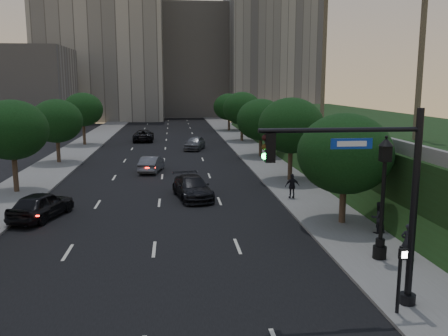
{
  "coord_description": "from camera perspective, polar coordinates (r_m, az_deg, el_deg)",
  "views": [
    {
      "loc": [
        1.01,
        -16.71,
        7.77
      ],
      "look_at": [
        3.52,
        6.61,
        3.6
      ],
      "focal_mm": 38.0,
      "sensor_mm": 36.0,
      "label": 1
    }
  ],
  "objects": [
    {
      "name": "ground",
      "position": [
        18.45,
        -9.0,
        -14.95
      ],
      "size": [
        160.0,
        160.0,
        0.0
      ],
      "primitive_type": "plane",
      "color": "black",
      "rests_on": "ground"
    },
    {
      "name": "sedan_far_right",
      "position": [
        56.8,
        -3.54,
        3.03
      ],
      "size": [
        3.11,
        5.18,
        1.65
      ],
      "primitive_type": "imported",
      "rotation": [
        0.0,
        0.0,
        -0.26
      ],
      "color": "#56585D",
      "rests_on": "ground"
    },
    {
      "name": "sidewalk_right",
      "position": [
        48.23,
        5.0,
        0.86
      ],
      "size": [
        4.5,
        140.0,
        0.15
      ],
      "primitive_type": "cube",
      "color": "slate",
      "rests_on": "ground"
    },
    {
      "name": "tree_right_e",
      "position": [
        79.34,
        0.61,
        7.37
      ],
      "size": [
        5.2,
        5.2,
        6.24
      ],
      "color": "#38281C",
      "rests_on": "ground"
    },
    {
      "name": "parapet_wall",
      "position": [
        46.55,
        9.5,
        5.73
      ],
      "size": [
        0.35,
        90.0,
        0.7
      ],
      "primitive_type": "cube",
      "color": "slate",
      "rests_on": "embankment"
    },
    {
      "name": "tree_left_d",
      "position": [
        62.82,
        -16.61,
        6.75
      ],
      "size": [
        5.0,
        5.0,
        6.71
      ],
      "color": "#38281C",
      "rests_on": "ground"
    },
    {
      "name": "tree_right_a",
      "position": [
        26.66,
        14.33,
        1.68
      ],
      "size": [
        5.2,
        5.2,
        6.24
      ],
      "color": "#38281C",
      "rests_on": "ground"
    },
    {
      "name": "road_surface",
      "position": [
        47.36,
        -7.27,
        0.57
      ],
      "size": [
        16.0,
        140.0,
        0.02
      ],
      "primitive_type": "cube",
      "color": "black",
      "rests_on": "ground"
    },
    {
      "name": "street_lamp",
      "position": [
        21.76,
        18.52,
        -4.1
      ],
      "size": [
        0.64,
        0.64,
        5.62
      ],
      "color": "black",
      "rests_on": "ground"
    },
    {
      "name": "tree_left_c",
      "position": [
        49.16,
        -19.5,
        5.35
      ],
      "size": [
        5.0,
        5.0,
        6.34
      ],
      "color": "#38281C",
      "rests_on": "ground"
    },
    {
      "name": "office_block_left",
      "position": [
        110.05,
        -14.39,
        14.06
      ],
      "size": [
        26.0,
        20.0,
        32.0
      ],
      "primitive_type": "cube",
      "color": "gray",
      "rests_on": "ground"
    },
    {
      "name": "tree_right_c",
      "position": [
        50.71,
        4.47,
        5.81
      ],
      "size": [
        5.2,
        5.2,
        6.24
      ],
      "color": "#38281C",
      "rests_on": "ground"
    },
    {
      "name": "traffic_signal_mast",
      "position": [
        16.88,
        18.6,
        -4.5
      ],
      "size": [
        5.68,
        0.56,
        7.0
      ],
      "color": "black",
      "rests_on": "ground"
    },
    {
      "name": "pedestrian_c",
      "position": [
        32.24,
        8.21,
        -2.17
      ],
      "size": [
        1.0,
        0.45,
        1.68
      ],
      "primitive_type": "imported",
      "rotation": [
        0.0,
        0.0,
        3.19
      ],
      "color": "black",
      "rests_on": "sidewalk_right"
    },
    {
      "name": "sedan_mid_left",
      "position": [
        42.81,
        -8.72,
        0.48
      ],
      "size": [
        2.27,
        4.58,
        1.44
      ],
      "primitive_type": "imported",
      "rotation": [
        0.0,
        0.0,
        2.97
      ],
      "color": "#53555A",
      "rests_on": "ground"
    },
    {
      "name": "pedestrian_signal",
      "position": [
        17.12,
        20.44,
        -11.83
      ],
      "size": [
        0.3,
        0.33,
        2.5
      ],
      "color": "black",
      "rests_on": "ground"
    },
    {
      "name": "pedestrian_a",
      "position": [
        22.62,
        21.19,
        -8.2
      ],
      "size": [
        0.63,
        0.46,
        1.58
      ],
      "primitive_type": "imported",
      "rotation": [
        0.0,
        0.0,
        2.98
      ],
      "color": "black",
      "rests_on": "sidewalk_right"
    },
    {
      "name": "sedan_near_right",
      "position": [
        32.62,
        -3.82,
        -2.36
      ],
      "size": [
        3.04,
        5.5,
        1.51
      ],
      "primitive_type": "imported",
      "rotation": [
        0.0,
        0.0,
        0.19
      ],
      "color": "black",
      "rests_on": "ground"
    },
    {
      "name": "office_block_filler",
      "position": [
        90.82,
        -23.72,
        8.75
      ],
      "size": [
        18.0,
        16.0,
        14.0
      ],
      "primitive_type": "cube",
      "color": "gray",
      "rests_on": "ground"
    },
    {
      "name": "tree_left_b",
      "position": [
        36.64,
        -24.15,
        4.2
      ],
      "size": [
        5.0,
        5.0,
        6.71
      ],
      "color": "#38281C",
      "rests_on": "ground"
    },
    {
      "name": "tree_right_b",
      "position": [
        38.0,
        8.07,
        5.07
      ],
      "size": [
        5.2,
        5.2,
        6.74
      ],
      "color": "#38281C",
      "rests_on": "ground"
    },
    {
      "name": "tree_right_d",
      "position": [
        64.46,
        2.18,
        7.18
      ],
      "size": [
        5.2,
        5.2,
        6.74
      ],
      "color": "#38281C",
      "rests_on": "ground"
    },
    {
      "name": "embankment",
      "position": [
        49.73,
        18.91,
        2.87
      ],
      "size": [
        18.0,
        90.0,
        4.0
      ],
      "primitive_type": "cube",
      "color": "black",
      "rests_on": "ground"
    },
    {
      "name": "sidewalk_left",
      "position": [
        48.66,
        -19.43,
        0.4
      ],
      "size": [
        4.5,
        140.0,
        0.15
      ],
      "primitive_type": "cube",
      "color": "slate",
      "rests_on": "ground"
    },
    {
      "name": "office_block_right",
      "position": [
        115.48,
        5.57,
        15.11
      ],
      "size": [
        20.0,
        22.0,
        36.0
      ],
      "primitive_type": "cube",
      "color": "gray",
      "rests_on": "ground"
    },
    {
      "name": "office_block_mid",
      "position": [
        118.93,
        -3.81,
        12.58
      ],
      "size": [
        22.0,
        18.0,
        26.0
      ],
      "primitive_type": "cube",
      "color": "gray",
      "rests_on": "ground"
    },
    {
      "name": "sedan_near_left",
      "position": [
        29.62,
        -21.12,
        -4.19
      ],
      "size": [
        3.28,
        5.15,
        1.63
      ],
      "primitive_type": "imported",
      "rotation": [
        0.0,
        0.0,
        2.84
      ],
      "color": "black",
      "rests_on": "ground"
    },
    {
      "name": "sedan_far_left",
      "position": [
        66.06,
        -9.66,
        3.88
      ],
      "size": [
        2.71,
        5.78,
        1.6
      ],
      "primitive_type": "imported",
      "rotation": [
        0.0,
        0.0,
        3.15
      ],
      "color": "black",
      "rests_on": "ground"
    },
    {
      "name": "pedestrian_b",
      "position": [
        25.84,
        18.05,
        -5.67
      ],
      "size": [
        0.87,
        0.72,
        1.65
      ],
      "primitive_type": "imported",
      "rotation": [
        0.0,
        0.0,
        3.26
      ],
      "color": "black",
      "rests_on": "sidewalk_right"
    }
  ]
}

